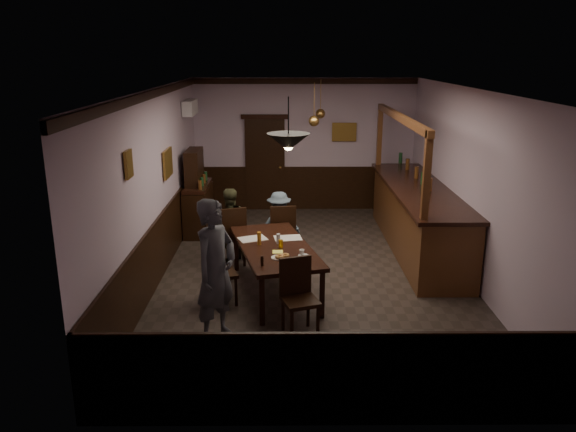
{
  "coord_description": "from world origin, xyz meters",
  "views": [
    {
      "loc": [
        -0.45,
        -8.72,
        3.54
      ],
      "look_at": [
        -0.4,
        -0.57,
        1.15
      ],
      "focal_mm": 35.0,
      "sensor_mm": 36.0,
      "label": 1
    }
  ],
  "objects_px": {
    "chair_near": "(298,293)",
    "soda_can": "(281,244)",
    "sideboard": "(198,199)",
    "pendant_brass_mid": "(314,121)",
    "chair_far_left": "(232,234)",
    "person_seated_left": "(229,225)",
    "pendant_brass_far": "(320,114)",
    "person_standing": "(216,271)",
    "dining_table": "(275,249)",
    "person_seated_right": "(279,224)",
    "coffee_cup": "(302,252)",
    "bar_counter": "(417,217)",
    "chair_far_right": "(282,230)",
    "chair_side": "(215,269)",
    "pendant_iron": "(288,142)"
  },
  "relations": [
    {
      "from": "chair_near",
      "to": "soda_can",
      "type": "height_order",
      "value": "chair_near"
    },
    {
      "from": "soda_can",
      "to": "person_seated_left",
      "type": "bearing_deg",
      "value": 121.43
    },
    {
      "from": "chair_near",
      "to": "pendant_brass_far",
      "type": "relative_size",
      "value": 1.24
    },
    {
      "from": "pendant_iron",
      "to": "sideboard",
      "type": "bearing_deg",
      "value": 115.46
    },
    {
      "from": "soda_can",
      "to": "pendant_brass_mid",
      "type": "height_order",
      "value": "pendant_brass_mid"
    },
    {
      "from": "chair_far_left",
      "to": "person_seated_left",
      "type": "relative_size",
      "value": 0.81
    },
    {
      "from": "person_seated_right",
      "to": "sideboard",
      "type": "bearing_deg",
      "value": -52.92
    },
    {
      "from": "person_seated_right",
      "to": "pendant_brass_mid",
      "type": "distance_m",
      "value": 2.07
    },
    {
      "from": "chair_far_left",
      "to": "soda_can",
      "type": "xyz_separation_m",
      "value": [
        0.84,
        -1.22,
        0.24
      ]
    },
    {
      "from": "chair_side",
      "to": "soda_can",
      "type": "relative_size",
      "value": 8.24
    },
    {
      "from": "person_seated_right",
      "to": "coffee_cup",
      "type": "xyz_separation_m",
      "value": [
        0.34,
        -2.04,
        0.21
      ]
    },
    {
      "from": "coffee_cup",
      "to": "soda_can",
      "type": "bearing_deg",
      "value": 118.31
    },
    {
      "from": "chair_far_left",
      "to": "chair_side",
      "type": "relative_size",
      "value": 1.06
    },
    {
      "from": "coffee_cup",
      "to": "pendant_iron",
      "type": "bearing_deg",
      "value": -133.71
    },
    {
      "from": "chair_far_left",
      "to": "coffee_cup",
      "type": "relative_size",
      "value": 13.09
    },
    {
      "from": "chair_near",
      "to": "chair_side",
      "type": "xyz_separation_m",
      "value": [
        -1.17,
        0.84,
        -0.01
      ]
    },
    {
      "from": "coffee_cup",
      "to": "person_seated_left",
      "type": "bearing_deg",
      "value": 109.3
    },
    {
      "from": "chair_near",
      "to": "person_standing",
      "type": "bearing_deg",
      "value": 172.18
    },
    {
      "from": "chair_far_left",
      "to": "person_seated_left",
      "type": "distance_m",
      "value": 0.3
    },
    {
      "from": "chair_far_left",
      "to": "pendant_iron",
      "type": "height_order",
      "value": "pendant_iron"
    },
    {
      "from": "sideboard",
      "to": "pendant_brass_mid",
      "type": "height_order",
      "value": "pendant_brass_mid"
    },
    {
      "from": "pendant_iron",
      "to": "pendant_brass_mid",
      "type": "height_order",
      "value": "same"
    },
    {
      "from": "chair_far_left",
      "to": "soda_can",
      "type": "distance_m",
      "value": 1.5
    },
    {
      "from": "chair_far_right",
      "to": "person_seated_left",
      "type": "distance_m",
      "value": 0.94
    },
    {
      "from": "coffee_cup",
      "to": "soda_can",
      "type": "height_order",
      "value": "soda_can"
    },
    {
      "from": "person_seated_left",
      "to": "pendant_brass_far",
      "type": "distance_m",
      "value": 3.44
    },
    {
      "from": "person_standing",
      "to": "person_seated_left",
      "type": "distance_m",
      "value": 2.88
    },
    {
      "from": "dining_table",
      "to": "chair_far_right",
      "type": "relative_size",
      "value": 2.33
    },
    {
      "from": "pendant_brass_mid",
      "to": "person_seated_left",
      "type": "bearing_deg",
      "value": -141.78
    },
    {
      "from": "sideboard",
      "to": "bar_counter",
      "type": "bearing_deg",
      "value": -14.61
    },
    {
      "from": "chair_near",
      "to": "chair_side",
      "type": "height_order",
      "value": "chair_near"
    },
    {
      "from": "chair_far_left",
      "to": "bar_counter",
      "type": "height_order",
      "value": "bar_counter"
    },
    {
      "from": "soda_can",
      "to": "pendant_brass_far",
      "type": "bearing_deg",
      "value": 78.51
    },
    {
      "from": "chair_near",
      "to": "chair_far_right",
      "type": "bearing_deg",
      "value": 76.13
    },
    {
      "from": "chair_far_left",
      "to": "dining_table",
      "type": "bearing_deg",
      "value": 106.35
    },
    {
      "from": "person_seated_right",
      "to": "sideboard",
      "type": "xyz_separation_m",
      "value": [
        -1.66,
        1.41,
        0.09
      ]
    },
    {
      "from": "pendant_brass_mid",
      "to": "person_standing",
      "type": "bearing_deg",
      "value": -109.11
    },
    {
      "from": "person_standing",
      "to": "pendant_brass_far",
      "type": "height_order",
      "value": "pendant_brass_far"
    },
    {
      "from": "person_seated_left",
      "to": "coffee_cup",
      "type": "bearing_deg",
      "value": 100.56
    },
    {
      "from": "chair_far_right",
      "to": "coffee_cup",
      "type": "xyz_separation_m",
      "value": [
        0.28,
        -1.77,
        0.24
      ]
    },
    {
      "from": "chair_far_left",
      "to": "sideboard",
      "type": "relative_size",
      "value": 0.62
    },
    {
      "from": "chair_near",
      "to": "soda_can",
      "type": "xyz_separation_m",
      "value": [
        -0.23,
        1.17,
        0.26
      ]
    },
    {
      "from": "person_seated_right",
      "to": "coffee_cup",
      "type": "distance_m",
      "value": 2.08
    },
    {
      "from": "coffee_cup",
      "to": "chair_far_left",
      "type": "bearing_deg",
      "value": 112.0
    },
    {
      "from": "person_standing",
      "to": "pendant_iron",
      "type": "height_order",
      "value": "pendant_iron"
    },
    {
      "from": "person_seated_right",
      "to": "coffee_cup",
      "type": "bearing_deg",
      "value": 86.95
    },
    {
      "from": "bar_counter",
      "to": "chair_near",
      "type": "bearing_deg",
      "value": -125.29
    },
    {
      "from": "chair_far_right",
      "to": "coffee_cup",
      "type": "bearing_deg",
      "value": 92.49
    },
    {
      "from": "person_seated_right",
      "to": "coffee_cup",
      "type": "height_order",
      "value": "person_seated_right"
    },
    {
      "from": "soda_can",
      "to": "bar_counter",
      "type": "relative_size",
      "value": 0.03
    }
  ]
}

